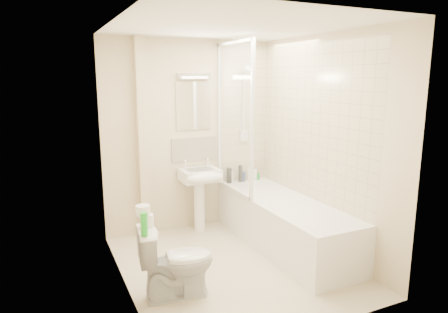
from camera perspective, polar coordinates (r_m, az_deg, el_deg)
name	(u,v)px	position (r m, az deg, el deg)	size (l,w,h in m)	color
floor	(233,265)	(4.33, 1.31, -15.24)	(2.50, 2.50, 0.00)	beige
wall_back	(190,136)	(5.08, -4.88, 2.92)	(2.20, 0.02, 2.40)	beige
wall_left	(121,162)	(3.61, -14.49, -0.82)	(0.02, 2.50, 2.40)	beige
wall_right	(323,145)	(4.54, 13.94, 1.63)	(0.02, 2.50, 2.40)	beige
ceiling	(234,26)	(3.91, 1.47, 18.13)	(2.20, 2.50, 0.02)	white
tile_back	(243,116)	(5.35, 2.73, 5.79)	(0.70, 0.01, 1.75)	beige
tile_right	(312,123)	(4.65, 12.42, 4.73)	(0.01, 2.10, 1.75)	beige
pipe_boxing	(143,140)	(4.85, -11.54, 2.34)	(0.12, 0.12, 2.40)	beige
splashback	(194,149)	(5.12, -4.29, 1.06)	(0.60, 0.01, 0.30)	beige
mirror	(194,106)	(5.05, -4.37, 7.21)	(0.46, 0.01, 0.60)	white
strip_light	(194,76)	(5.01, -4.34, 11.42)	(0.42, 0.07, 0.07)	silver
bathtub	(284,222)	(4.72, 8.52, -9.24)	(0.70, 2.10, 0.55)	white
shower_screen	(234,118)	(4.80, 1.45, 5.47)	(0.04, 0.92, 1.80)	white
shower_fixture	(244,107)	(5.30, 2.95, 7.05)	(0.10, 0.16, 0.99)	white
pedestal_sink	(201,182)	(4.99, -3.30, -3.71)	(0.48, 0.45, 0.92)	white
bottle_black_a	(229,176)	(5.30, 0.75, -2.74)	(0.07, 0.07, 0.20)	black
bottle_white_a	(231,177)	(5.32, 1.06, -2.93)	(0.05, 0.05, 0.16)	silver
bottle_black_b	(240,174)	(5.37, 2.35, -2.44)	(0.05, 0.05, 0.22)	black
bottle_blue	(243,177)	(5.40, 2.76, -2.88)	(0.05, 0.05, 0.13)	navy
bottle_cream	(249,174)	(5.44, 3.66, -2.54)	(0.06, 0.06, 0.18)	#F8E8C0
bottle_white_b	(255,175)	(5.49, 4.47, -2.61)	(0.05, 0.05, 0.14)	white
bottle_green	(258,176)	(5.51, 4.81, -2.86)	(0.06, 0.06, 0.09)	green
toilet	(176,261)	(3.67, -6.82, -14.62)	(0.70, 0.46, 0.67)	white
toilet_roll_lower	(147,221)	(3.54, -10.96, -8.98)	(0.11, 0.11, 0.11)	white
toilet_roll_upper	(143,211)	(3.49, -11.53, -7.57)	(0.12, 0.12, 0.09)	white
green_bottle	(144,224)	(3.34, -11.34, -9.46)	(0.06, 0.06, 0.19)	green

